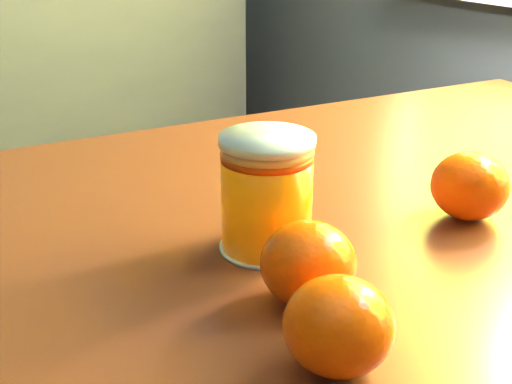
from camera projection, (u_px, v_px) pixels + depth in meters
table at (356, 318)px, 0.67m from camera, size 1.12×0.87×0.76m
juice_glass at (267, 195)px, 0.58m from camera, size 0.08×0.08×0.10m
orange_front at (308, 263)px, 0.51m from camera, size 0.08×0.08×0.06m
orange_back at (470, 186)px, 0.64m from camera, size 0.08×0.08×0.06m
orange_extra at (339, 326)px, 0.43m from camera, size 0.08×0.08×0.06m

